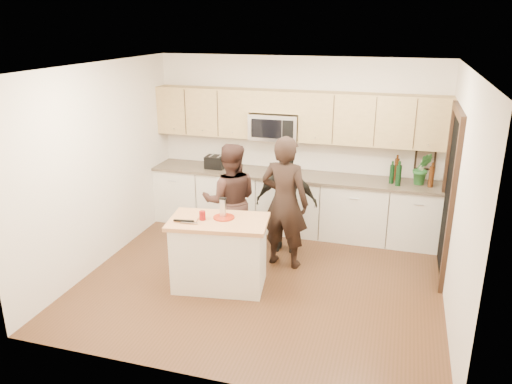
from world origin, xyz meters
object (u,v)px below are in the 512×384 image
(woman_left, at_px, (285,202))
(island, at_px, (219,253))
(woman_center, at_px, (230,201))
(toaster, at_px, (215,162))
(woman_right, at_px, (287,203))

(woman_left, bearing_deg, island, 60.03)
(island, bearing_deg, woman_center, 91.58)
(woman_center, bearing_deg, island, 81.73)
(island, height_order, woman_left, woman_left)
(toaster, height_order, woman_center, woman_center)
(woman_left, relative_size, woman_right, 1.21)
(toaster, bearing_deg, woman_right, -28.78)
(woman_left, bearing_deg, toaster, -31.24)
(toaster, distance_m, woman_center, 1.28)
(toaster, height_order, woman_left, woman_left)
(woman_left, bearing_deg, woman_center, 2.36)
(woman_left, height_order, woman_right, woman_left)
(toaster, xyz_separation_m, woman_left, (1.43, -1.17, -0.13))
(woman_right, bearing_deg, woman_left, 94.51)
(toaster, bearing_deg, island, -68.24)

